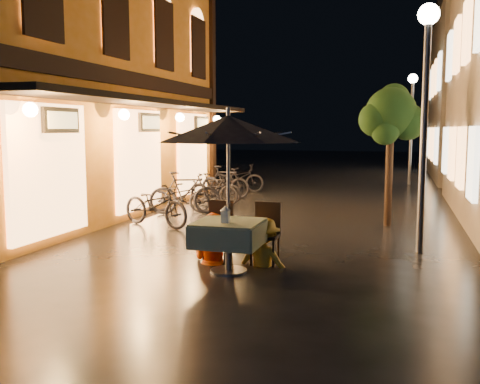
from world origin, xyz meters
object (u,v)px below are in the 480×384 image
(patio_umbrella, at_px, (228,129))
(person_orange, at_px, (214,214))
(cafe_table, at_px, (229,234))
(bicycle_0, at_px, (156,205))
(person_yellow, at_px, (264,219))
(table_lantern, at_px, (225,213))
(streetlamp_near, at_px, (426,83))

(patio_umbrella, bearing_deg, person_orange, 127.54)
(person_orange, bearing_deg, cafe_table, 145.47)
(patio_umbrella, distance_m, bicycle_0, 4.46)
(person_yellow, bearing_deg, patio_umbrella, 62.96)
(patio_umbrella, bearing_deg, table_lantern, -90.00)
(streetlamp_near, bearing_deg, person_yellow, -145.54)
(streetlamp_near, distance_m, bicycle_0, 6.08)
(bicycle_0, bearing_deg, streetlamp_near, -79.96)
(patio_umbrella, height_order, bicycle_0, patio_umbrella)
(streetlamp_near, bearing_deg, person_orange, -152.73)
(cafe_table, xyz_separation_m, table_lantern, (0.00, -0.15, 0.33))
(patio_umbrella, relative_size, person_orange, 1.57)
(cafe_table, bearing_deg, table_lantern, -90.00)
(person_orange, distance_m, bicycle_0, 3.45)
(bicycle_0, bearing_deg, cafe_table, -119.87)
(person_orange, bearing_deg, patio_umbrella, 145.47)
(cafe_table, bearing_deg, patio_umbrella, 90.00)
(patio_umbrella, height_order, person_orange, patio_umbrella)
(cafe_table, relative_size, patio_umbrella, 0.40)
(cafe_table, bearing_deg, streetlamp_near, 38.48)
(cafe_table, relative_size, person_orange, 0.63)
(patio_umbrella, xyz_separation_m, bicycle_0, (-2.70, 3.14, -1.66))
(streetlamp_near, xyz_separation_m, patio_umbrella, (-2.80, -2.23, -0.77))
(streetlamp_near, bearing_deg, cafe_table, -141.52)
(streetlamp_near, height_order, bicycle_0, streetlamp_near)
(cafe_table, bearing_deg, person_orange, 127.54)
(patio_umbrella, distance_m, person_orange, 1.54)
(cafe_table, relative_size, bicycle_0, 0.53)
(streetlamp_near, height_order, person_yellow, streetlamp_near)
(cafe_table, xyz_separation_m, person_orange, (-0.43, 0.56, 0.20))
(table_lantern, distance_m, bicycle_0, 4.28)
(person_orange, bearing_deg, person_yellow, -160.79)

